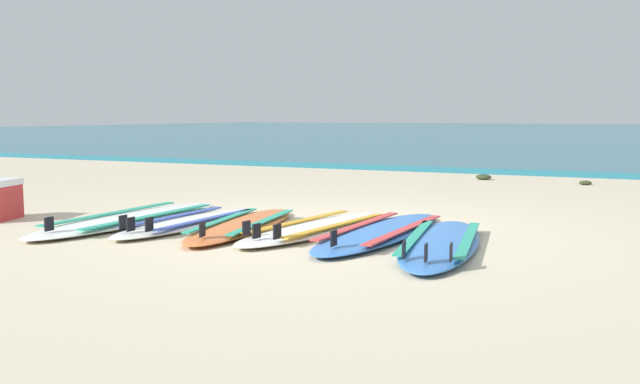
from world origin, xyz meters
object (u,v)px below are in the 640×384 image
(surfboard_1, at_px, (190,222))
(surfboard_3, at_px, (317,228))
(surfboard_0, at_px, (131,219))
(surfboard_4, at_px, (381,232))
(surfboard_5, at_px, (441,243))
(surfboard_2, at_px, (243,225))

(surfboard_1, bearing_deg, surfboard_3, 9.91)
(surfboard_3, bearing_deg, surfboard_0, -171.66)
(surfboard_0, distance_m, surfboard_4, 2.33)
(surfboard_1, distance_m, surfboard_3, 1.16)
(surfboard_0, height_order, surfboard_5, same)
(surfboard_3, bearing_deg, surfboard_4, 3.32)
(surfboard_0, relative_size, surfboard_2, 1.17)
(surfboard_2, relative_size, surfboard_5, 0.95)
(surfboard_0, xyz_separation_m, surfboard_4, (2.31, 0.29, 0.00))
(surfboard_1, xyz_separation_m, surfboard_3, (1.15, 0.20, -0.00))
(surfboard_4, bearing_deg, surfboard_3, -176.68)
(surfboard_5, bearing_deg, surfboard_2, 176.90)
(surfboard_0, xyz_separation_m, surfboard_1, (0.61, 0.06, 0.00))
(surfboard_2, bearing_deg, surfboard_1, -173.26)
(surfboard_5, bearing_deg, surfboard_3, 168.09)
(surfboard_5, bearing_deg, surfboard_1, 179.09)
(surfboard_3, bearing_deg, surfboard_1, -170.09)
(surfboard_2, height_order, surfboard_4, same)
(surfboard_0, relative_size, surfboard_5, 1.11)
(surfboard_4, distance_m, surfboard_5, 0.63)
(surfboard_1, height_order, surfboard_5, same)
(surfboard_2, relative_size, surfboard_3, 0.97)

